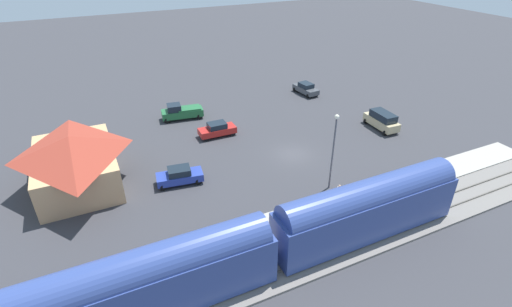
{
  "coord_description": "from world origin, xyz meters",
  "views": [
    {
      "loc": [
        -31.78,
        19.74,
        21.5
      ],
      "look_at": [
        0.34,
        4.43,
        1.0
      ],
      "focal_mm": 26.7,
      "sensor_mm": 36.0,
      "label": 1
    }
  ],
  "objects": [
    {
      "name": "ground_plane",
      "position": [
        0.0,
        0.0,
        0.0
      ],
      "size": [
        200.0,
        200.0,
        0.0
      ],
      "primitive_type": "plane",
      "color": "#38383D"
    },
    {
      "name": "railway_track",
      "position": [
        -14.0,
        0.0,
        0.09
      ],
      "size": [
        4.8,
        70.0,
        0.3
      ],
      "color": "slate",
      "rests_on": "ground"
    },
    {
      "name": "platform",
      "position": [
        -10.0,
        0.0,
        0.15
      ],
      "size": [
        3.2,
        46.0,
        0.3
      ],
      "color": "#A8A399",
      "rests_on": "ground"
    },
    {
      "name": "passenger_train",
      "position": [
        -14.0,
        18.38,
        2.86
      ],
      "size": [
        2.93,
        49.95,
        4.98
      ],
      "color": "#33478C",
      "rests_on": "railway_track"
    },
    {
      "name": "station_building",
      "position": [
        4.0,
        22.0,
        2.75
      ],
      "size": [
        11.32,
        7.96,
        5.29
      ],
      "color": "tan",
      "rests_on": "ground"
    },
    {
      "name": "pedestrian_on_platform",
      "position": [
        -9.6,
        0.83,
        1.28
      ],
      "size": [
        0.36,
        0.36,
        1.71
      ],
      "color": "#333338",
      "rests_on": "platform"
    },
    {
      "name": "sedan_charcoal",
      "position": [
        15.43,
        -11.3,
        0.88
      ],
      "size": [
        4.66,
        2.62,
        1.74
      ],
      "color": "#47494F",
      "rests_on": "ground"
    },
    {
      "name": "sedan_red",
      "position": [
        7.9,
        6.07,
        0.88
      ],
      "size": [
        1.87,
        4.51,
        1.74
      ],
      "color": "red",
      "rests_on": "ground"
    },
    {
      "name": "pickup_green",
      "position": [
        14.68,
        8.62,
        1.03
      ],
      "size": [
        2.7,
        5.62,
        2.14
      ],
      "color": "#236638",
      "rests_on": "ground"
    },
    {
      "name": "sedan_blue",
      "position": [
        -0.18,
        13.03,
        0.88
      ],
      "size": [
        2.47,
        4.72,
        1.74
      ],
      "color": "#283D9E",
      "rests_on": "ground"
    },
    {
      "name": "suv_tan",
      "position": [
        0.91,
        -13.52,
        1.15
      ],
      "size": [
        4.97,
        2.54,
        2.22
      ],
      "color": "#C6B284",
      "rests_on": "ground"
    },
    {
      "name": "light_pole_near_platform",
      "position": [
        -7.2,
        0.12,
        4.9
      ],
      "size": [
        0.44,
        0.44,
        7.8
      ],
      "color": "#515156",
      "rests_on": "ground"
    }
  ]
}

